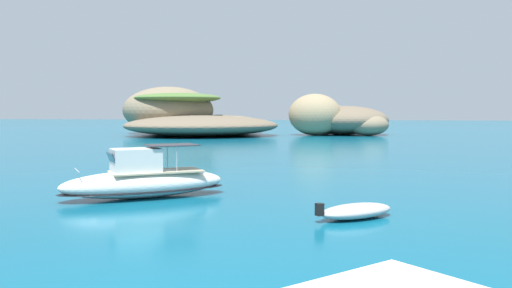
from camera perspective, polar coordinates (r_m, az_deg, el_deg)
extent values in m
ellipsoid|color=#756651|center=(69.66, -6.00, 2.03)|extent=(26.23, 24.70, 2.76)
ellipsoid|color=#84755B|center=(77.71, -9.69, 3.70)|extent=(19.62, 19.91, 6.95)
ellipsoid|color=#756651|center=(76.34, -4.10, 2.20)|extent=(11.18, 11.34, 2.82)
ellipsoid|color=#84755B|center=(77.49, -2.78, 2.17)|extent=(9.81, 11.57, 2.67)
ellipsoid|color=#9E8966|center=(78.99, -9.57, 2.60)|extent=(11.78, 13.79, 3.91)
ellipsoid|color=#517538|center=(74.92, -8.68, 5.06)|extent=(12.47, 11.34, 1.45)
ellipsoid|color=#9E8966|center=(71.30, 6.51, 3.25)|extent=(9.95, 9.73, 5.71)
ellipsoid|color=#756651|center=(74.77, 9.77, 2.61)|extent=(15.67, 16.27, 4.08)
ellipsoid|color=#84755B|center=(74.55, 7.72, 2.86)|extent=(8.08, 7.89, 4.69)
ellipsoid|color=#84755B|center=(74.62, 8.96, 2.31)|extent=(8.78, 9.14, 3.28)
ellipsoid|color=#84755B|center=(71.39, 12.28, 2.07)|extent=(7.10, 6.97, 2.91)
ellipsoid|color=white|center=(19.91, -12.25, -4.31)|extent=(6.04, 5.16, 1.05)
ellipsoid|color=black|center=(19.95, -12.24, -4.98)|extent=(6.16, 5.27, 0.13)
cube|color=#C6B793|center=(19.97, -10.97, -2.98)|extent=(3.65, 3.28, 0.06)
cube|color=silver|center=(19.74, -13.15, -1.74)|extent=(2.16, 2.07, 0.86)
cube|color=#2D4756|center=(19.57, -15.68, -1.57)|extent=(0.89, 1.09, 0.46)
cylinder|color=silver|center=(19.44, -19.19, -2.76)|extent=(0.80, 1.06, 0.04)
cube|color=#333338|center=(20.04, -9.30, -0.11)|extent=(2.34, 2.26, 0.04)
cylinder|color=silver|center=(19.46, -8.76, -1.67)|extent=(0.03, 0.03, 0.99)
cylinder|color=silver|center=(20.70, -9.78, -1.37)|extent=(0.03, 0.03, 0.99)
ellipsoid|color=#B2B2B2|center=(16.06, 11.05, -7.28)|extent=(2.68, 2.55, 0.44)
cube|color=#9E998E|center=(16.05, 11.05, -7.07)|extent=(1.76, 1.66, 0.06)
cube|color=black|center=(15.15, 7.04, -7.20)|extent=(0.28, 0.28, 0.36)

